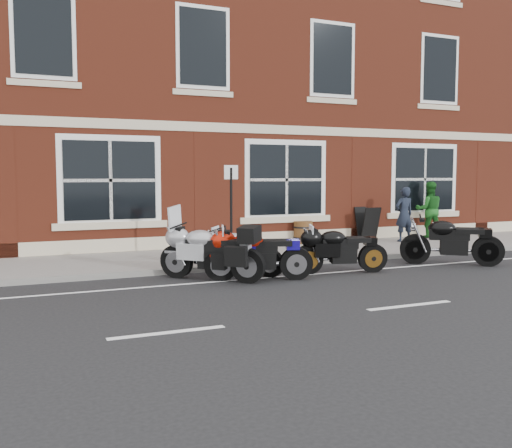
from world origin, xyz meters
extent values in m
plane|color=black|center=(0.00, 0.00, 0.00)|extent=(80.00, 80.00, 0.00)
cube|color=slate|center=(0.00, 3.00, 0.06)|extent=(30.00, 3.00, 0.12)
cube|color=slate|center=(0.00, 1.42, 0.06)|extent=(30.00, 0.16, 0.12)
cube|color=maroon|center=(0.00, 10.50, 6.00)|extent=(24.00, 12.00, 12.00)
cylinder|color=black|center=(-2.76, 0.94, 0.35)|extent=(0.59, 0.59, 0.69)
cylinder|color=black|center=(-1.64, -0.18, 0.35)|extent=(0.59, 0.59, 0.69)
cube|color=black|center=(-2.24, 0.42, 0.72)|extent=(0.80, 0.80, 0.24)
ellipsoid|color=#9B9A9F|center=(-2.35, 0.53, 0.85)|extent=(0.71, 0.71, 0.35)
cube|color=black|center=(-1.93, 0.11, 0.80)|extent=(0.62, 0.62, 0.11)
cube|color=silver|center=(-2.74, 0.92, 1.25)|extent=(0.35, 0.35, 0.49)
cylinder|color=black|center=(-2.06, 0.25, 0.33)|extent=(0.68, 0.34, 0.67)
cylinder|color=black|center=(-0.63, -0.22, 0.33)|extent=(0.68, 0.34, 0.67)
cube|color=black|center=(-1.40, 0.03, 0.69)|extent=(0.87, 0.50, 0.23)
ellipsoid|color=#A01606|center=(-1.54, 0.08, 0.81)|extent=(0.67, 0.54, 0.33)
cube|color=black|center=(-1.00, -0.10, 0.77)|extent=(0.63, 0.44, 0.10)
cylinder|color=black|center=(-0.10, 0.24, 0.32)|extent=(0.65, 0.27, 0.63)
cylinder|color=black|center=(1.30, -0.09, 0.32)|extent=(0.65, 0.27, 0.63)
cube|color=black|center=(0.55, 0.09, 0.65)|extent=(0.83, 0.41, 0.22)
ellipsoid|color=black|center=(0.41, 0.12, 0.77)|extent=(0.62, 0.47, 0.32)
cube|color=black|center=(0.94, 0.00, 0.73)|extent=(0.59, 0.38, 0.10)
cylinder|color=black|center=(-1.77, 1.33, 0.30)|extent=(0.45, 0.56, 0.60)
cylinder|color=black|center=(-0.97, 0.24, 0.30)|extent=(0.45, 0.56, 0.60)
cube|color=black|center=(-1.40, 0.82, 0.62)|extent=(0.62, 0.74, 0.21)
ellipsoid|color=#B8B8BD|center=(-1.48, 0.94, 0.73)|extent=(0.58, 0.62, 0.30)
cube|color=black|center=(-1.18, 0.52, 0.69)|extent=(0.50, 0.56, 0.09)
cylinder|color=black|center=(2.93, 0.50, 0.36)|extent=(0.66, 0.55, 0.72)
cylinder|color=black|center=(4.23, -0.47, 0.36)|extent=(0.66, 0.55, 0.72)
cube|color=black|center=(3.54, 0.05, 0.74)|extent=(0.88, 0.75, 0.25)
ellipsoid|color=black|center=(3.40, 0.15, 0.87)|extent=(0.74, 0.70, 0.36)
cube|color=black|center=(3.89, -0.22, 0.83)|extent=(0.67, 0.60, 0.11)
imported|color=black|center=(4.94, 3.50, 0.94)|extent=(0.61, 0.42, 1.63)
imported|color=#19581B|center=(6.37, 4.09, 1.01)|extent=(1.07, 0.98, 1.78)
cylinder|color=#523915|center=(1.96, 4.30, 0.44)|extent=(0.55, 0.55, 0.64)
cylinder|color=black|center=(1.96, 4.30, 0.29)|extent=(0.58, 0.58, 0.05)
cylinder|color=black|center=(1.96, 4.30, 0.60)|extent=(0.58, 0.58, 0.05)
cylinder|color=black|center=(-1.34, 1.55, 1.19)|extent=(0.06, 0.06, 2.15)
cube|color=silver|center=(-1.34, 1.55, 2.17)|extent=(0.31, 0.06, 0.31)
camera|label=1|loc=(-5.88, -10.32, 2.10)|focal=40.00mm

